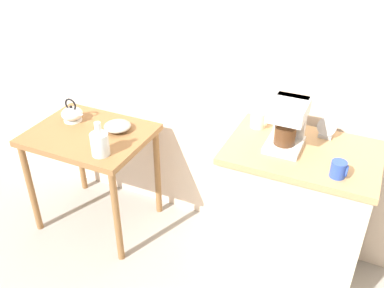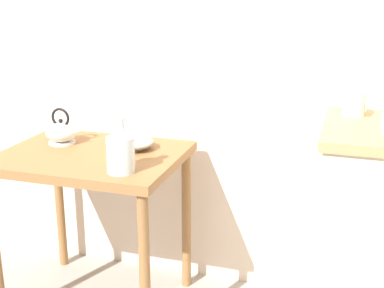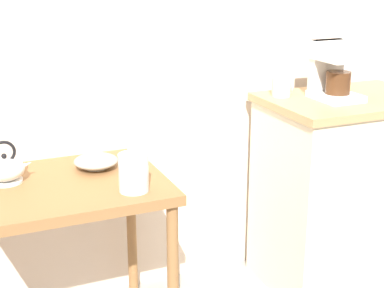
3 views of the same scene
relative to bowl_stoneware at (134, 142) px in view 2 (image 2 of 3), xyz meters
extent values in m
cube|color=olive|center=(-0.16, -0.10, -0.05)|extent=(0.77, 0.60, 0.04)
cylinder|color=olive|center=(0.19, -0.36, -0.42)|extent=(0.04, 0.04, 0.70)
cylinder|color=olive|center=(-0.50, 0.16, -0.42)|extent=(0.04, 0.04, 0.70)
cylinder|color=olive|center=(0.19, 0.16, -0.42)|extent=(0.04, 0.04, 0.70)
cylinder|color=#9E998C|center=(0.00, 0.00, -0.03)|extent=(0.08, 0.08, 0.01)
ellipsoid|color=#9E998C|center=(0.00, 0.00, 0.00)|extent=(0.18, 0.18, 0.05)
cylinder|color=white|center=(-0.35, -0.01, -0.03)|extent=(0.12, 0.12, 0.01)
ellipsoid|color=white|center=(-0.35, -0.01, 0.02)|extent=(0.14, 0.14, 0.09)
cone|color=white|center=(-0.28, -0.01, 0.03)|extent=(0.07, 0.03, 0.05)
sphere|color=black|center=(-0.35, -0.01, 0.07)|extent=(0.02, 0.02, 0.02)
torus|color=black|center=(-0.35, -0.01, 0.09)|extent=(0.09, 0.01, 0.09)
cylinder|color=silver|center=(0.07, -0.28, 0.04)|extent=(0.11, 0.11, 0.14)
cylinder|color=silver|center=(0.07, -0.28, 0.15)|extent=(0.04, 0.04, 0.08)
cylinder|color=beige|center=(0.90, 0.08, 0.21)|extent=(0.09, 0.09, 0.09)
torus|color=beige|center=(0.95, 0.08, 0.21)|extent=(0.01, 0.06, 0.06)
camera|label=1|loc=(1.45, -1.99, 1.35)|focal=39.83mm
camera|label=2|loc=(0.91, -2.04, 0.67)|focal=49.55mm
camera|label=3|loc=(-0.50, -2.16, 0.77)|focal=53.93mm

